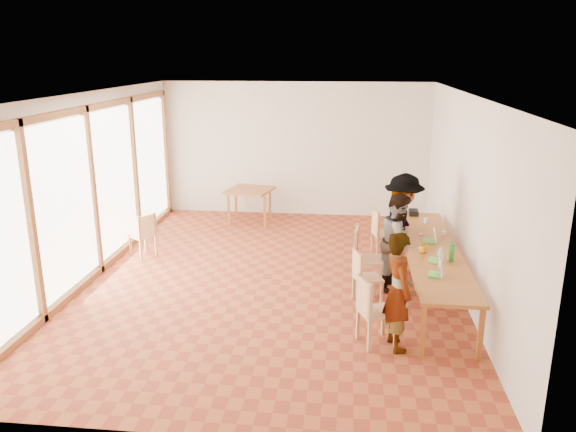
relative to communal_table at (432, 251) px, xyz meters
The scene contains 25 objects.
ground 2.62m from the communal_table, behind, with size 8.00×8.00×0.00m, color #A44D27.
wall_back 5.06m from the communal_table, 120.03° to the left, with size 6.00×0.10×3.00m, color beige.
wall_front 4.52m from the communal_table, 124.23° to the right, with size 6.00×0.10×3.00m, color beige.
wall_right 1.00m from the communal_table, 33.03° to the left, with size 0.10×8.00×3.00m, color beige.
window_wall 5.53m from the communal_table, behind, with size 0.10×8.00×3.00m, color white.
ceiling 3.42m from the communal_table, behind, with size 6.00×8.00×0.04m, color white.
communal_table is the anchor object (origin of this frame).
side_table 4.91m from the communal_table, 134.15° to the left, with size 0.90×0.90×0.75m.
chair_near 1.93m from the communal_table, 120.13° to the right, with size 0.55×0.55×0.48m.
chair_mid 1.14m from the communal_table, 157.91° to the right, with size 0.48×0.48×0.43m.
chair_far 1.06m from the communal_table, behind, with size 0.49×0.49×0.52m.
chair_empty 1.85m from the communal_table, 112.02° to the left, with size 0.48×0.48×0.45m.
chair_spare 5.06m from the communal_table, 167.02° to the left, with size 0.53×0.53×0.43m.
person_near 1.82m from the communal_table, 110.46° to the right, with size 0.56×0.37×1.53m, color gray.
person_mid 0.53m from the communal_table, 155.28° to the left, with size 0.75×0.58×1.54m, color gray.
person_far 0.83m from the communal_table, 118.18° to the left, with size 1.12×0.65×1.74m, color gray.
laptop_near 1.11m from the communal_table, 94.09° to the right, with size 0.23×0.25×0.18m.
laptop_mid 0.57m from the communal_table, 90.09° to the right, with size 0.26×0.27×0.19m.
laptop_far 0.34m from the communal_table, 83.19° to the left, with size 0.24×0.27×0.21m.
yellow_mug 0.27m from the communal_table, 127.72° to the right, with size 0.13×0.13×0.11m, color orange.
green_bottle 0.60m from the communal_table, 70.34° to the right, with size 0.07×0.07×0.28m, color #1F8322.
clear_glass 1.34m from the communal_table, 86.86° to the left, with size 0.07×0.07×0.09m, color silver.
condiment_cup 0.75m from the communal_table, 68.08° to the left, with size 0.08×0.08×0.06m, color white.
pink_phone 0.67m from the communal_table, 97.98° to the left, with size 0.05×0.10×0.01m, color #EE4896.
black_pouch 1.86m from the communal_table, 92.69° to the left, with size 0.16×0.26×0.09m, color black.
Camera 1 is at (1.21, -8.52, 3.58)m, focal length 35.00 mm.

